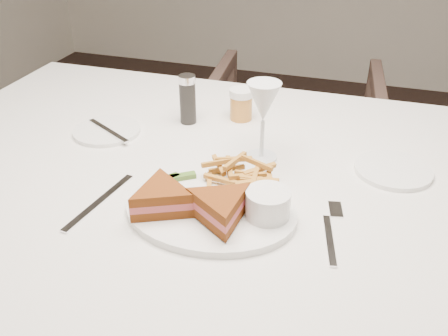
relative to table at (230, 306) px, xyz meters
name	(u,v)px	position (x,y,z in m)	size (l,w,h in m)	color
table	(230,306)	(0.00, 0.00, 0.00)	(1.54, 1.03, 0.75)	silver
chair_far	(291,140)	(-0.03, 0.97, -0.03)	(0.67, 0.63, 0.69)	#48342C
table_setting	(225,172)	(0.00, -0.04, 0.41)	(0.82, 0.62, 0.18)	white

